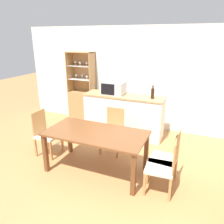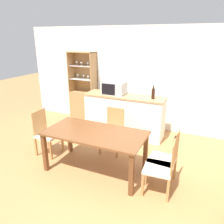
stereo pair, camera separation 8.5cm
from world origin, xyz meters
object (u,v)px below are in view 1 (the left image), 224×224
display_cabinet (83,101)px  microwave (114,88)px  dining_chair_side_left_far (46,134)px  dining_chair_side_right_near (163,167)px  dining_chair_head_far (113,131)px  dining_chair_side_right_far (166,158)px  dining_table (96,137)px  wine_bottle (153,93)px

display_cabinet → microwave: display_cabinet is taller
dining_chair_side_left_far → microwave: 1.87m
display_cabinet → dining_chair_side_left_far: (0.30, -1.98, -0.13)m
dining_chair_side_left_far → microwave: size_ratio=1.75×
dining_chair_side_right_near → microwave: bearing=37.5°
display_cabinet → dining_chair_head_far: size_ratio=2.10×
dining_chair_side_right_far → microwave: (-1.54, 1.52, 0.70)m
dining_table → dining_chair_side_right_near: (1.19, -0.13, -0.21)m
dining_chair_side_left_far → microwave: microwave is taller
dining_table → dining_chair_side_left_far: 1.22m
dining_chair_side_right_near → display_cabinet: bearing=46.7°
dining_chair_head_far → microwave: 1.18m
dining_chair_side_right_near → dining_chair_head_far: size_ratio=1.00×
display_cabinet → dining_chair_side_left_far: 2.00m
wine_bottle → dining_chair_side_right_far: bearing=-67.8°
dining_chair_side_right_near → wine_bottle: (-0.60, 1.72, 0.67)m
dining_table → wine_bottle: (0.59, 1.60, 0.46)m
dining_table → wine_bottle: bearing=69.6°
dining_table → microwave: 1.75m
dining_chair_head_far → dining_chair_side_left_far: 1.35m
display_cabinet → dining_chair_side_right_far: size_ratio=2.10×
dining_chair_head_far → microwave: microwave is taller
dining_chair_side_right_far → dining_chair_side_right_near: 0.26m
wine_bottle → microwave: bearing=176.9°
display_cabinet → microwave: 1.36m
wine_bottle → dining_chair_side_right_near: bearing=-70.9°
display_cabinet → dining_chair_side_left_far: bearing=-81.3°
dining_chair_side_right_near → dining_chair_side_left_far: 2.40m
dining_table → dining_chair_side_right_near: dining_chair_side_right_near is taller
dining_table → dining_chair_side_right_far: 1.22m
dining_table → dining_chair_side_right_near: bearing=-6.1°
dining_table → microwave: microwave is taller
dining_chair_side_left_far → display_cabinet: bearing=-171.3°
dining_chair_side_right_far → dining_table: bearing=100.7°
display_cabinet → dining_table: bearing=-54.7°
dining_table → microwave: size_ratio=3.33×
dining_chair_side_right_near → wine_bottle: size_ratio=3.06×
display_cabinet → dining_chair_side_right_near: size_ratio=2.10×
dining_chair_side_left_far → wine_bottle: wine_bottle is taller
display_cabinet → dining_chair_side_right_far: bearing=-36.4°
display_cabinet → dining_chair_head_far: 2.01m
dining_table → dining_chair_side_left_far: (-1.19, 0.13, -0.21)m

